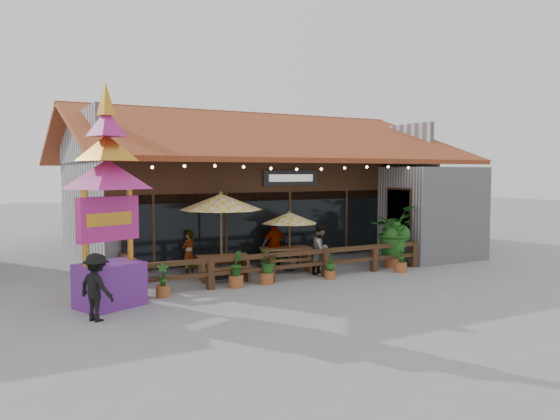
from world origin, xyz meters
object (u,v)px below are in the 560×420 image
picnic_table_left (224,263)px  pedestrian (96,287)px  umbrella_left (221,202)px  tropical_plant (393,232)px  thai_sign_tower (108,180)px  umbrella_right (289,218)px  picnic_table_right (285,255)px

picnic_table_left → pedestrian: pedestrian is taller
umbrella_left → tropical_plant: 6.36m
picnic_table_left → thai_sign_tower: bearing=-154.8°
umbrella_left → umbrella_right: umbrella_left is taller
umbrella_left → umbrella_right: 2.66m
picnic_table_right → umbrella_right: bearing=-27.8°
umbrella_left → picnic_table_right: bearing=4.3°
thai_sign_tower → pedestrian: (-0.54, -1.19, -2.43)m
umbrella_left → picnic_table_left: umbrella_left is taller
thai_sign_tower → tropical_plant: (10.06, 1.02, -1.94)m
umbrella_right → pedestrian: (-7.01, -3.36, -1.05)m
umbrella_right → picnic_table_left: (-2.59, -0.33, -1.31)m
picnic_table_left → thai_sign_tower: thai_sign_tower is taller
umbrella_left → picnic_table_left: (-0.01, -0.21, -1.93)m
thai_sign_tower → picnic_table_left: bearing=25.2°
umbrella_right → pedestrian: bearing=-154.4°
picnic_table_right → tropical_plant: size_ratio=0.88×
thai_sign_tower → umbrella_left: bearing=27.6°
umbrella_left → thai_sign_tower: 4.46m
thai_sign_tower → picnic_table_right: bearing=19.3°
picnic_table_left → umbrella_right: bearing=7.3°
picnic_table_right → thai_sign_tower: bearing=-160.7°
picnic_table_right → tropical_plant: bearing=-18.1°
umbrella_right → tropical_plant: 3.81m
picnic_table_left → picnic_table_right: (2.47, 0.40, 0.03)m
umbrella_right → thai_sign_tower: 6.97m
umbrella_right → picnic_table_right: size_ratio=1.23×
umbrella_right → thai_sign_tower: bearing=-161.5°
umbrella_left → pedestrian: size_ratio=2.23×
picnic_table_left → tropical_plant: tropical_plant is taller
picnic_table_right → tropical_plant: tropical_plant is taller
umbrella_right → picnic_table_left: 2.92m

